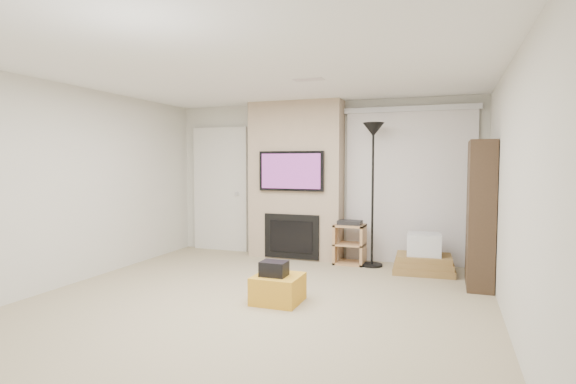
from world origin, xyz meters
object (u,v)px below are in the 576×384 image
(floor_lamp, at_px, (373,154))
(av_stand, at_px, (350,241))
(ottoman, at_px, (278,289))
(box_stack, at_px, (424,258))
(bookshelf, at_px, (480,214))

(floor_lamp, distance_m, av_stand, 1.36)
(ottoman, relative_size, box_stack, 0.59)
(av_stand, relative_size, bookshelf, 0.37)
(floor_lamp, bearing_deg, box_stack, -11.39)
(floor_lamp, relative_size, av_stand, 3.20)
(floor_lamp, relative_size, box_stack, 2.48)
(bookshelf, bearing_deg, floor_lamp, 156.30)
(ottoman, height_order, box_stack, box_stack)
(box_stack, bearing_deg, ottoman, -126.59)
(av_stand, bearing_deg, box_stack, -10.13)
(av_stand, height_order, box_stack, av_stand)
(box_stack, bearing_deg, av_stand, 169.87)
(av_stand, relative_size, box_stack, 0.78)
(ottoman, xyz_separation_m, box_stack, (1.43, 1.93, 0.06))
(floor_lamp, height_order, bookshelf, floor_lamp)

